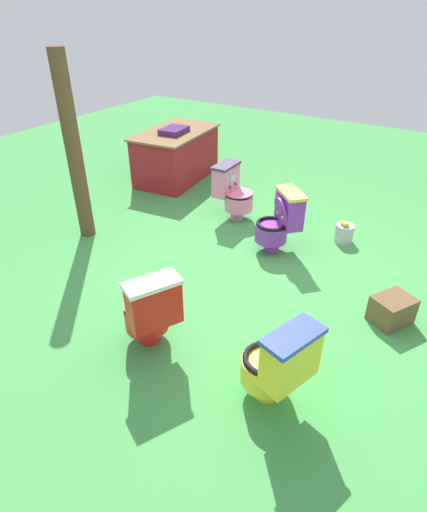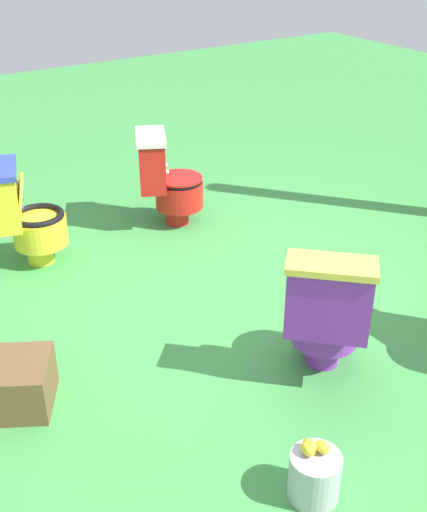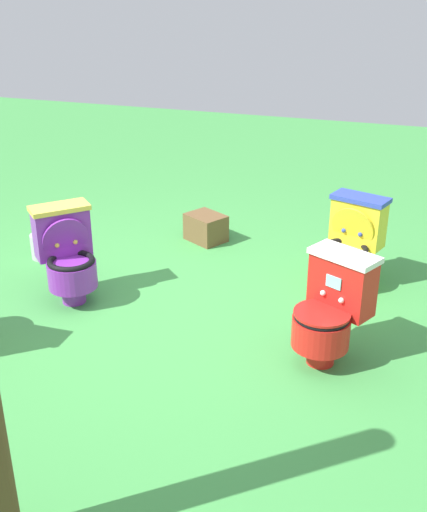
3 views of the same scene
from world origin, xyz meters
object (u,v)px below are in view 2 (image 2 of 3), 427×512
object	(u,v)px
toilet_purple	(327,312)
small_crate	(24,383)
lemon_bucket	(314,475)
toilet_yellow	(23,214)
toilet_red	(167,179)

from	to	relation	value
toilet_purple	small_crate	world-z (taller)	toilet_purple
lemon_bucket	toilet_yellow	bearing A→B (deg)	-172.85
toilet_purple	toilet_yellow	distance (m)	2.20
toilet_yellow	small_crate	bearing A→B (deg)	-2.14
toilet_red	toilet_purple	xyz separation A→B (m)	(2.03, -0.21, 0.00)
toilet_red	toilet_yellow	size ratio (longest dim) A/B	1.00
small_crate	toilet_yellow	bearing A→B (deg)	160.12
toilet_yellow	toilet_red	bearing A→B (deg)	108.94
toilet_purple	toilet_yellow	size ratio (longest dim) A/B	1.00
toilet_red	toilet_purple	size ratio (longest dim) A/B	1.00
toilet_purple	small_crate	bearing A→B (deg)	-159.59
lemon_bucket	small_crate	bearing A→B (deg)	-145.81
toilet_red	lemon_bucket	bearing A→B (deg)	9.49
toilet_purple	small_crate	size ratio (longest dim) A/B	2.10
toilet_purple	toilet_yellow	world-z (taller)	same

